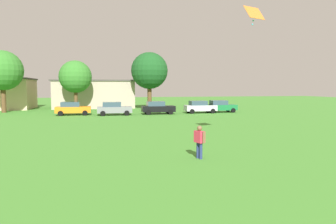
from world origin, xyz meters
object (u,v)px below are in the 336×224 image
kite (254,14)px  parked_car_orange_0 (73,108)px  adult_bystander (199,139)px  tree_center (75,77)px  parked_car_gray_1 (114,108)px  parked_car_black_2 (158,108)px  parked_car_green_4 (220,106)px  tree_far_right (149,71)px  parked_car_silver_3 (200,107)px  tree_far_left (2,71)px

kite → parked_car_orange_0: size_ratio=0.33×
adult_bystander → tree_center: (-8.12, 33.93, 4.09)m
kite → parked_car_gray_1: kite is taller
parked_car_black_2 → parked_car_green_4: (9.14, 0.89, 0.00)m
parked_car_green_4 → tree_far_right: tree_far_right is taller
adult_bystander → parked_car_silver_3: parked_car_silver_3 is taller
parked_car_black_2 → tree_center: size_ratio=0.57×
adult_bystander → tree_center: size_ratio=0.22×
kite → parked_car_black_2: kite is taller
kite → tree_far_left: size_ratio=0.16×
parked_car_gray_1 → parked_car_black_2: 5.71m
parked_car_orange_0 → tree_center: 8.64m
parked_car_black_2 → parked_car_green_4: same height
kite → parked_car_green_4: 25.52m
tree_far_right → kite: bearing=-87.7°
parked_car_silver_3 → tree_far_right: tree_far_right is taller
parked_car_black_2 → tree_center: (-10.87, 8.48, 4.21)m
parked_car_black_2 → kite: bearing=-85.8°
adult_bystander → tree_center: 35.12m
parked_car_gray_1 → tree_center: (-5.17, 8.79, 4.21)m
parked_car_silver_3 → tree_far_right: size_ratio=0.47×
parked_car_black_2 → parked_car_orange_0: bearing=175.1°
kite → parked_car_silver_3: (4.30, 22.82, -7.10)m
kite → tree_far_right: bearing=92.3°
parked_car_orange_0 → kite: bearing=-62.0°
kite → parked_car_orange_0: bearing=118.0°
parked_car_gray_1 → parked_car_green_4: (14.84, 1.21, 0.00)m
adult_bystander → parked_car_green_4: bearing=-43.6°
adult_bystander → parked_car_black_2: (2.76, 25.45, -0.12)m
adult_bystander → parked_car_black_2: size_ratio=0.38×
parked_car_gray_1 → tree_far_left: size_ratio=0.50×
parked_car_silver_3 → tree_far_left: bearing=165.3°
kite → parked_car_black_2: (-1.64, 22.44, -7.10)m
kite → tree_far_right: size_ratio=0.16×
adult_bystander → tree_far_right: (3.15, 34.42, 5.13)m
parked_car_green_4 → tree_center: bearing=159.2°
adult_bystander → parked_car_green_4: size_ratio=0.38×
adult_bystander → parked_car_orange_0: bearing=-2.3°
adult_bystander → parked_car_black_2: bearing=-25.5°
parked_car_gray_1 → tree_far_right: tree_far_right is taller
tree_far_left → parked_car_gray_1: bearing=-27.3°
tree_far_right → parked_car_green_4: bearing=-42.7°
parked_car_black_2 → tree_center: bearing=142.0°
kite → tree_far_left: tree_far_left is taller
parked_car_gray_1 → tree_far_left: tree_far_left is taller
parked_car_orange_0 → tree_far_right: tree_far_right is taller
parked_car_silver_3 → tree_far_left: size_ratio=0.50×
tree_far_left → parked_car_silver_3: bearing=-14.7°
tree_far_right → parked_car_silver_3: bearing=-57.1°
parked_car_gray_1 → tree_center: tree_center is taller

